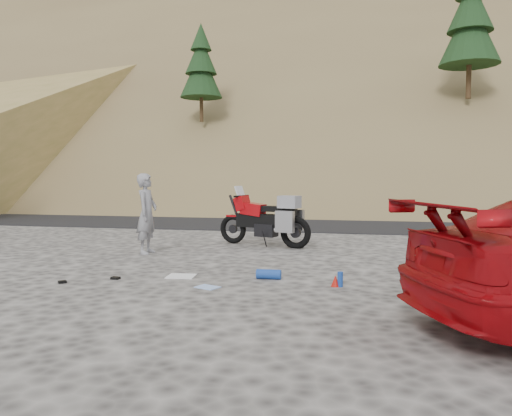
{
  "coord_description": "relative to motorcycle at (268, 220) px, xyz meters",
  "views": [
    {
      "loc": [
        3.56,
        -8.71,
        1.65
      ],
      "look_at": [
        1.45,
        1.02,
        1.0
      ],
      "focal_mm": 35.0,
      "sensor_mm": 36.0,
      "label": 1
    }
  ],
  "objects": [
    {
      "name": "gear_bottle",
      "position": [
        1.86,
        -3.96,
        -0.5
      ],
      "size": [
        0.09,
        0.09,
        0.22
      ],
      "primitive_type": "cylinder",
      "rotation": [
        0.0,
        0.0,
        0.13
      ],
      "color": "#193F97",
      "rests_on": "ground"
    },
    {
      "name": "road",
      "position": [
        -1.38,
        6.34,
        -0.61
      ],
      "size": [
        120.0,
        7.0,
        0.05
      ],
      "primitive_type": "cube",
      "color": "black",
      "rests_on": "ground"
    },
    {
      "name": "gear_white_cloth",
      "position": [
        -0.72,
        -3.76,
        -0.6
      ],
      "size": [
        0.48,
        0.44,
        0.01
      ],
      "primitive_type": "cube",
      "rotation": [
        0.0,
        0.0,
        0.1
      ],
      "color": "white",
      "rests_on": "ground"
    },
    {
      "name": "gear_blue_mat",
      "position": [
        0.72,
        -3.64,
        -0.53
      ],
      "size": [
        0.39,
        0.17,
        0.16
      ],
      "primitive_type": "cylinder",
      "rotation": [
        0.0,
        1.57,
        0.03
      ],
      "color": "#193F97",
      "rests_on": "ground"
    },
    {
      "name": "motorcycle",
      "position": [
        0.0,
        0.0,
        0.0
      ],
      "size": [
        2.33,
        1.08,
        1.42
      ],
      "rotation": [
        0.0,
        0.0,
        -0.29
      ],
      "color": "black",
      "rests_on": "ground"
    },
    {
      "name": "hillside",
      "position": [
        -1.42,
        38.22,
        10.47
      ],
      "size": [
        120.0,
        73.0,
        46.72
      ],
      "color": "brown",
      "rests_on": "ground"
    },
    {
      "name": "gear_glove_a",
      "position": [
        -1.67,
        -4.17,
        -0.59
      ],
      "size": [
        0.14,
        0.11,
        0.04
      ],
      "primitive_type": "cube",
      "rotation": [
        0.0,
        0.0,
        -0.12
      ],
      "color": "black",
      "rests_on": "ground"
    },
    {
      "name": "ground",
      "position": [
        -1.38,
        -2.66,
        -0.61
      ],
      "size": [
        140.0,
        140.0,
        0.0
      ],
      "primitive_type": "plane",
      "color": "#3D3A38",
      "rests_on": "ground"
    },
    {
      "name": "gear_funnel",
      "position": [
        1.78,
        -3.96,
        -0.52
      ],
      "size": [
        0.16,
        0.16,
        0.17
      ],
      "primitive_type": "cone",
      "rotation": [
        0.0,
        0.0,
        0.25
      ],
      "color": "#B2140B",
      "rests_on": "ground"
    },
    {
      "name": "gear_glove_b",
      "position": [
        -2.33,
        -4.61,
        -0.59
      ],
      "size": [
        0.14,
        0.14,
        0.04
      ],
      "primitive_type": "cube",
      "rotation": [
        0.0,
        0.0,
        0.84
      ],
      "color": "black",
      "rests_on": "ground"
    },
    {
      "name": "gear_blue_cloth",
      "position": [
        -0.05,
        -4.43,
        -0.6
      ],
      "size": [
        0.4,
        0.35,
        0.01
      ],
      "primitive_type": "cube",
      "rotation": [
        0.0,
        0.0,
        -0.39
      ],
      "color": "#9AB9EE",
      "rests_on": "ground"
    },
    {
      "name": "man",
      "position": [
        -2.29,
        -1.61,
        -0.61
      ],
      "size": [
        0.43,
        0.64,
        1.69
      ],
      "primitive_type": "imported",
      "rotation": [
        0.0,
        0.0,
        1.62
      ],
      "color": "gray",
      "rests_on": "ground"
    }
  ]
}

